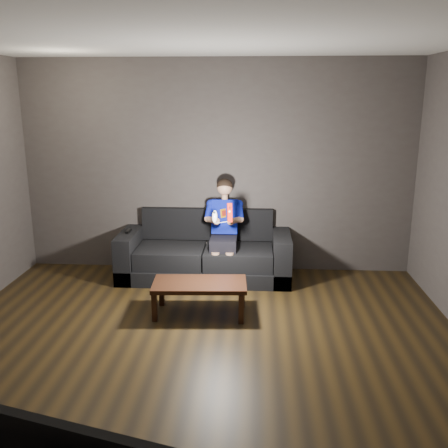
{
  "coord_description": "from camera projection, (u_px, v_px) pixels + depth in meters",
  "views": [
    {
      "loc": [
        0.49,
        -3.82,
        2.25
      ],
      "look_at": [
        0.15,
        1.55,
        0.85
      ],
      "focal_mm": 40.0,
      "sensor_mm": 36.0,
      "label": 1
    }
  ],
  "objects": [
    {
      "name": "floor",
      "position": [
        195.0,
        364.0,
        4.29
      ],
      "size": [
        5.0,
        5.0,
        0.0
      ],
      "primitive_type": "plane",
      "color": "black",
      "rests_on": "ground"
    },
    {
      "name": "nunchuk_white",
      "position": [
        215.0,
        217.0,
        5.68
      ],
      "size": [
        0.06,
        0.09,
        0.16
      ],
      "color": "white",
      "rests_on": "child"
    },
    {
      "name": "wii_remote_black",
      "position": [
        128.0,
        231.0,
        6.24
      ],
      "size": [
        0.04,
        0.16,
        0.03
      ],
      "color": "black",
      "rests_on": "sofa"
    },
    {
      "name": "coffee_table",
      "position": [
        200.0,
        287.0,
        5.21
      ],
      "size": [
        1.0,
        0.54,
        0.35
      ],
      "color": "black",
      "rests_on": "floor"
    },
    {
      "name": "ceiling",
      "position": [
        190.0,
        30.0,
        3.61
      ],
      "size": [
        5.0,
        5.0,
        0.02
      ],
      "primitive_type": "cube",
      "color": "silver",
      "rests_on": "back_wall"
    },
    {
      "name": "back_wall",
      "position": [
        217.0,
        167.0,
        6.36
      ],
      "size": [
        5.0,
        0.04,
        2.7
      ],
      "primitive_type": "cube",
      "color": "#403938",
      "rests_on": "ground"
    },
    {
      "name": "child",
      "position": [
        224.0,
        222.0,
        6.16
      ],
      "size": [
        0.48,
        0.59,
        1.18
      ],
      "color": "black",
      "rests_on": "sofa"
    },
    {
      "name": "front_wall",
      "position": [
        93.0,
        395.0,
        1.53
      ],
      "size": [
        5.0,
        0.04,
        2.7
      ],
      "primitive_type": "cube",
      "color": "#403938",
      "rests_on": "ground"
    },
    {
      "name": "sofa",
      "position": [
        205.0,
        255.0,
        6.34
      ],
      "size": [
        2.13,
        0.92,
        0.82
      ],
      "color": "black",
      "rests_on": "floor"
    },
    {
      "name": "wii_remote_red",
      "position": [
        230.0,
        213.0,
        5.66
      ],
      "size": [
        0.07,
        0.09,
        0.22
      ],
      "color": "red",
      "rests_on": "child"
    }
  ]
}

